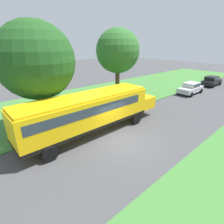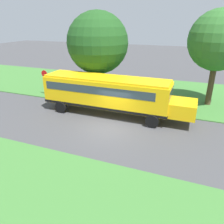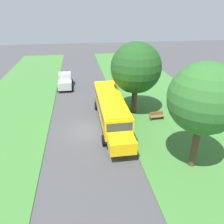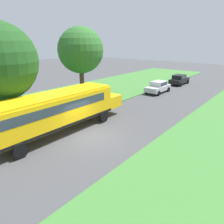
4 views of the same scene
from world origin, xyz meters
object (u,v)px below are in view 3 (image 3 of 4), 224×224
oak_tree_roadside_mid (202,98)px  park_bench (157,116)px  school_bus (111,108)px  pickup_truck (65,80)px  stop_sign (117,85)px  oak_tree_beside_bus (137,69)px

oak_tree_roadside_mid → park_bench: size_ratio=5.13×
school_bus → oak_tree_roadside_mid: oak_tree_roadside_mid is taller
pickup_truck → oak_tree_roadside_mid: bearing=116.9°
oak_tree_roadside_mid → park_bench: oak_tree_roadside_mid is taller
school_bus → stop_sign: 8.16m
pickup_truck → park_bench: pickup_truck is taller
pickup_truck → stop_sign: 9.03m
pickup_truck → oak_tree_beside_bus: bearing=128.2°
pickup_truck → park_bench: bearing=129.0°
stop_sign → park_bench: bearing=112.7°
stop_sign → park_bench: (-3.23, 7.73, -1.26)m
oak_tree_beside_bus → stop_sign: size_ratio=3.02×
pickup_truck → oak_tree_beside_bus: size_ratio=0.65×
school_bus → stop_sign: size_ratio=4.53×
stop_sign → park_bench: size_ratio=1.68×
stop_sign → school_bus: bearing=75.8°
oak_tree_beside_bus → stop_sign: oak_tree_beside_bus is taller
school_bus → oak_tree_roadside_mid: (-5.30, 7.73, 3.87)m
oak_tree_roadside_mid → school_bus: bearing=-55.6°
oak_tree_beside_bus → stop_sign: (1.27, -5.60, -3.60)m
stop_sign → pickup_truck: bearing=-35.8°
school_bus → oak_tree_roadside_mid: bearing=124.4°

